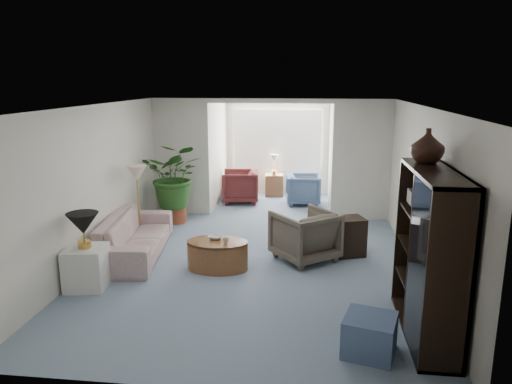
# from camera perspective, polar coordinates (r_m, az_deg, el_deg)

# --- Properties ---
(floor) EXTENTS (6.00, 6.00, 0.00)m
(floor) POSITION_cam_1_polar(r_m,az_deg,el_deg) (7.58, -0.54, -9.16)
(floor) COLOR gray
(floor) RESTS_ON ground
(sunroom_floor) EXTENTS (2.60, 2.60, 0.00)m
(sunroom_floor) POSITION_cam_1_polar(r_m,az_deg,el_deg) (11.46, 2.07, -1.39)
(sunroom_floor) COLOR gray
(sunroom_floor) RESTS_ON ground
(back_pier_left) EXTENTS (1.20, 0.12, 2.50)m
(back_pier_left) POSITION_cam_1_polar(r_m,az_deg,el_deg) (10.47, -8.83, 4.06)
(back_pier_left) COLOR silver
(back_pier_left) RESTS_ON ground
(back_pier_right) EXTENTS (1.20, 0.12, 2.50)m
(back_pier_right) POSITION_cam_1_polar(r_m,az_deg,el_deg) (10.13, 12.39, 3.61)
(back_pier_right) COLOR silver
(back_pier_right) RESTS_ON ground
(back_header) EXTENTS (2.60, 0.12, 0.10)m
(back_header) POSITION_cam_1_polar(r_m,az_deg,el_deg) (10.00, 1.65, 10.71)
(back_header) COLOR silver
(back_header) RESTS_ON back_pier_left
(window_pane) EXTENTS (2.20, 0.02, 1.50)m
(window_pane) POSITION_cam_1_polar(r_m,az_deg,el_deg) (12.25, 2.55, 6.23)
(window_pane) COLOR white
(window_blinds) EXTENTS (2.20, 0.02, 1.50)m
(window_blinds) POSITION_cam_1_polar(r_m,az_deg,el_deg) (12.22, 2.54, 6.21)
(window_blinds) COLOR white
(framed_picture) EXTENTS (0.04, 0.50, 0.40)m
(framed_picture) POSITION_cam_1_polar(r_m,az_deg,el_deg) (7.13, 19.37, 2.89)
(framed_picture) COLOR beige
(sofa) EXTENTS (1.18, 2.38, 0.67)m
(sofa) POSITION_cam_1_polar(r_m,az_deg,el_deg) (8.34, -14.13, -5.02)
(sofa) COLOR beige
(sofa) RESTS_ON ground
(end_table) EXTENTS (0.60, 0.60, 0.59)m
(end_table) POSITION_cam_1_polar(r_m,az_deg,el_deg) (7.27, -19.38, -8.43)
(end_table) COLOR silver
(end_table) RESTS_ON ground
(table_lamp) EXTENTS (0.44, 0.44, 0.30)m
(table_lamp) POSITION_cam_1_polar(r_m,az_deg,el_deg) (7.07, -19.78, -3.53)
(table_lamp) COLOR black
(table_lamp) RESTS_ON end_table
(floor_lamp) EXTENTS (0.36, 0.36, 0.28)m
(floor_lamp) POSITION_cam_1_polar(r_m,az_deg,el_deg) (8.85, -13.91, 2.17)
(floor_lamp) COLOR #F7E4C4
(floor_lamp) RESTS_ON ground
(coffee_table) EXTENTS (1.15, 1.15, 0.45)m
(coffee_table) POSITION_cam_1_polar(r_m,az_deg,el_deg) (7.57, -4.56, -7.41)
(coffee_table) COLOR brown
(coffee_table) RESTS_ON ground
(coffee_bowl) EXTENTS (0.27, 0.27, 0.05)m
(coffee_bowl) POSITION_cam_1_polar(r_m,az_deg,el_deg) (7.58, -4.82, -5.35)
(coffee_bowl) COLOR silver
(coffee_bowl) RESTS_ON coffee_table
(coffee_cup) EXTENTS (0.11, 0.11, 0.09)m
(coffee_cup) POSITION_cam_1_polar(r_m,az_deg,el_deg) (7.36, -3.60, -5.79)
(coffee_cup) COLOR #B9B6A1
(coffee_cup) RESTS_ON coffee_table
(wingback_chair) EXTENTS (1.25, 1.26, 0.82)m
(wingback_chair) POSITION_cam_1_polar(r_m,az_deg,el_deg) (7.89, 5.78, -5.12)
(wingback_chair) COLOR #5D5549
(wingback_chair) RESTS_ON ground
(side_table_dark) EXTENTS (0.64, 0.58, 0.64)m
(side_table_dark) POSITION_cam_1_polar(r_m,az_deg,el_deg) (8.23, 10.71, -5.18)
(side_table_dark) COLOR black
(side_table_dark) RESTS_ON ground
(entertainment_cabinet) EXTENTS (0.46, 1.73, 1.92)m
(entertainment_cabinet) POSITION_cam_1_polar(r_m,az_deg,el_deg) (5.80, 19.78, -6.97)
(entertainment_cabinet) COLOR black
(entertainment_cabinet) RESTS_ON ground
(cabinet_urn) EXTENTS (0.39, 0.39, 0.41)m
(cabinet_urn) POSITION_cam_1_polar(r_m,az_deg,el_deg) (6.01, 19.61, 5.17)
(cabinet_urn) COLOR black
(cabinet_urn) RESTS_ON entertainment_cabinet
(ottoman) EXTENTS (0.65, 0.65, 0.42)m
(ottoman) POSITION_cam_1_polar(r_m,az_deg,el_deg) (5.52, 13.28, -16.15)
(ottoman) COLOR slate
(ottoman) RESTS_ON ground
(plant_pot) EXTENTS (0.40, 0.40, 0.32)m
(plant_pot) POSITION_cam_1_polar(r_m,az_deg,el_deg) (10.08, -9.36, -2.66)
(plant_pot) COLOR brown
(plant_pot) RESTS_ON ground
(house_plant) EXTENTS (1.19, 1.03, 1.32)m
(house_plant) POSITION_cam_1_polar(r_m,az_deg,el_deg) (9.89, -9.53, 1.93)
(house_plant) COLOR #27561D
(house_plant) RESTS_ON plant_pot
(sunroom_chair_blue) EXTENTS (0.86, 0.84, 0.71)m
(sunroom_chair_blue) POSITION_cam_1_polar(r_m,az_deg,el_deg) (11.40, 5.61, 0.31)
(sunroom_chair_blue) COLOR slate
(sunroom_chair_blue) RESTS_ON ground
(sunroom_chair_maroon) EXTENTS (0.93, 0.91, 0.77)m
(sunroom_chair_maroon) POSITION_cam_1_polar(r_m,az_deg,el_deg) (11.51, -1.87, 0.67)
(sunroom_chair_maroon) COLOR #5B1F24
(sunroom_chair_maroon) RESTS_ON ground
(sunroom_table) EXTENTS (0.48, 0.39, 0.54)m
(sunroom_table) POSITION_cam_1_polar(r_m,az_deg,el_deg) (12.18, 2.15, 0.81)
(sunroom_table) COLOR brown
(sunroom_table) RESTS_ON ground
(shelf_clutter) EXTENTS (0.30, 1.03, 1.06)m
(shelf_clutter) POSITION_cam_1_polar(r_m,az_deg,el_deg) (5.56, 19.85, -5.21)
(shelf_clutter) COLOR black
(shelf_clutter) RESTS_ON entertainment_cabinet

